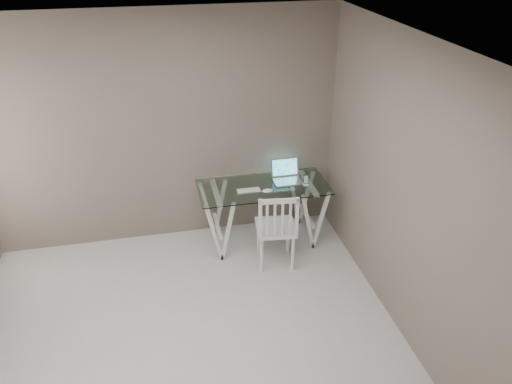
% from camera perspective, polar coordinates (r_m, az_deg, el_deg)
% --- Properties ---
extents(room, '(4.50, 4.52, 2.71)m').
position_cam_1_polar(room, '(3.57, -10.09, -1.03)').
color(room, '#B5B2AD').
rests_on(room, ground).
extents(desk, '(1.50, 0.70, 0.75)m').
position_cam_1_polar(desk, '(5.94, 0.79, -2.43)').
color(desk, silver).
rests_on(desk, ground).
extents(chair, '(0.48, 0.48, 0.94)m').
position_cam_1_polar(chair, '(5.44, 2.38, -4.00)').
color(chair, silver).
rests_on(chair, ground).
extents(laptop, '(0.33, 0.30, 0.23)m').
position_cam_1_polar(laptop, '(5.90, 3.50, 1.93)').
color(laptop, silver).
rests_on(laptop, desk).
extents(keyboard, '(0.28, 0.12, 0.01)m').
position_cam_1_polar(keyboard, '(5.67, -0.85, 0.18)').
color(keyboard, silver).
rests_on(keyboard, desk).
extents(mouse, '(0.12, 0.07, 0.04)m').
position_cam_1_polar(mouse, '(5.63, 1.30, 0.15)').
color(mouse, white).
rests_on(mouse, desk).
extents(phone_dock, '(0.06, 0.06, 0.12)m').
position_cam_1_polar(phone_dock, '(5.81, 5.72, 1.13)').
color(phone_dock, white).
rests_on(phone_dock, desk).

